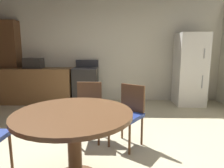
# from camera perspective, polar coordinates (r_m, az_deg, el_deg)

# --- Properties ---
(ground_plane) EXTENTS (14.00, 14.00, 0.00)m
(ground_plane) POSITION_cam_1_polar(r_m,az_deg,el_deg) (2.72, -3.45, -20.23)
(ground_plane) COLOR beige
(wall_back) EXTENTS (6.16, 0.12, 2.70)m
(wall_back) POSITION_cam_1_polar(r_m,az_deg,el_deg) (5.33, -0.89, 9.78)
(wall_back) COLOR silver
(wall_back) RESTS_ON ground
(kitchen_counter) EXTENTS (1.85, 0.60, 0.90)m
(kitchen_counter) POSITION_cam_1_polar(r_m,az_deg,el_deg) (5.42, -21.02, -0.44)
(kitchen_counter) COLOR olive
(kitchen_counter) RESTS_ON ground
(pantry_column) EXTENTS (0.44, 0.36, 2.10)m
(pantry_column) POSITION_cam_1_polar(r_m,az_deg,el_deg) (5.82, -27.18, 5.75)
(pantry_column) COLOR brown
(pantry_column) RESTS_ON ground
(oven_range) EXTENTS (0.60, 0.60, 1.10)m
(oven_range) POSITION_cam_1_polar(r_m,az_deg,el_deg) (5.08, -7.58, -0.33)
(oven_range) COLOR #2D2B28
(oven_range) RESTS_ON ground
(refrigerator) EXTENTS (0.68, 0.68, 1.76)m
(refrigerator) POSITION_cam_1_polar(r_m,az_deg,el_deg) (5.23, 21.70, 3.92)
(refrigerator) COLOR white
(refrigerator) RESTS_ON ground
(microwave) EXTENTS (0.44, 0.32, 0.26)m
(microwave) POSITION_cam_1_polar(r_m,az_deg,el_deg) (5.37, -21.82, 5.66)
(microwave) COLOR #2D2B28
(microwave) RESTS_ON kitchen_counter
(dining_table) EXTENTS (1.17, 1.17, 0.76)m
(dining_table) POSITION_cam_1_polar(r_m,az_deg,el_deg) (2.04, -11.01, -12.20)
(dining_table) COLOR brown
(dining_table) RESTS_ON ground
(chair_northeast) EXTENTS (0.56, 0.56, 0.87)m
(chair_northeast) POSITION_cam_1_polar(r_m,az_deg,el_deg) (2.83, 4.76, -7.85)
(chair_northeast) COLOR brown
(chair_northeast) RESTS_ON ground
(chair_north) EXTENTS (0.40, 0.40, 0.87)m
(chair_north) POSITION_cam_1_polar(r_m,az_deg,el_deg) (3.04, -6.77, -6.66)
(chair_north) COLOR brown
(chair_north) RESTS_ON ground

